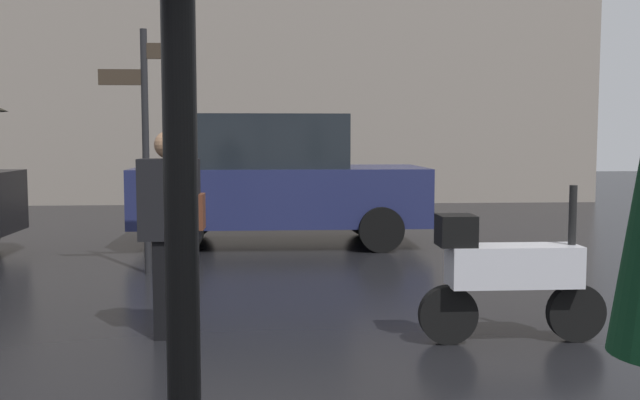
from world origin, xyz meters
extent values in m
cylinder|color=black|center=(0.43, -0.66, 1.22)|extent=(0.09, 0.09, 2.44)
cube|color=black|center=(-0.13, 3.14, 0.40)|extent=(0.26, 0.17, 0.79)
cube|color=black|center=(-0.13, 3.14, 1.11)|extent=(0.47, 0.21, 0.64)
sphere|color=#936B4C|center=(-0.13, 3.14, 1.54)|extent=(0.22, 0.22, 0.22)
cube|color=#512819|center=(0.08, 3.14, 1.02)|extent=(0.12, 0.24, 0.28)
cylinder|color=black|center=(3.06, 2.83, 0.23)|extent=(0.46, 0.09, 0.46)
cylinder|color=black|center=(2.04, 2.83, 0.23)|extent=(0.46, 0.09, 0.46)
cube|color=silver|center=(2.55, 2.83, 0.61)|extent=(1.02, 0.32, 0.32)
cube|color=black|center=(2.09, 2.83, 0.89)|extent=(0.28, 0.28, 0.24)
cylinder|color=black|center=(3.00, 2.83, 0.96)|extent=(0.06, 0.06, 0.55)
cube|color=#1E234C|center=(0.81, 8.20, 0.74)|extent=(4.26, 1.80, 0.84)
cube|color=black|center=(0.60, 8.20, 1.54)|extent=(2.34, 1.66, 0.77)
cylinder|color=black|center=(2.19, 9.10, 0.32)|extent=(0.64, 0.18, 0.64)
cylinder|color=black|center=(2.19, 7.30, 0.32)|extent=(0.64, 0.18, 0.64)
cylinder|color=black|center=(-0.58, 9.10, 0.32)|extent=(0.64, 0.18, 0.64)
cylinder|color=black|center=(-0.58, 7.30, 0.32)|extent=(0.64, 0.18, 0.64)
cylinder|color=black|center=(-0.78, 5.93, 1.42)|extent=(0.08, 0.08, 2.84)
cube|color=#33281E|center=(-0.50, 5.93, 2.59)|extent=(0.56, 0.04, 0.18)
cube|color=#33281E|center=(-1.04, 5.93, 2.29)|extent=(0.52, 0.04, 0.18)
camera|label=1|loc=(0.67, -2.60, 1.61)|focal=40.58mm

